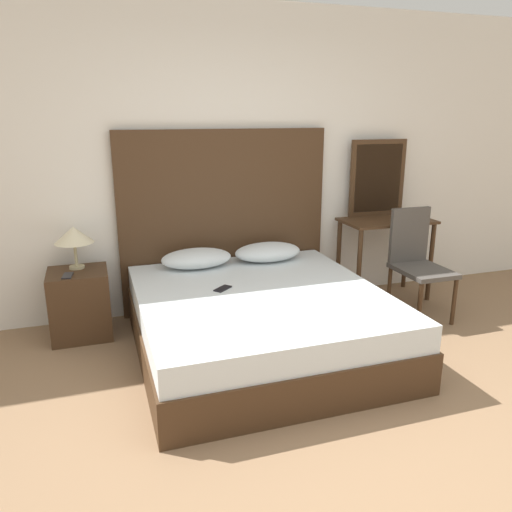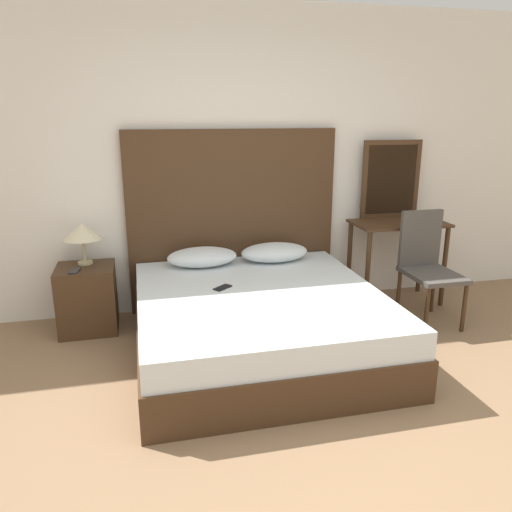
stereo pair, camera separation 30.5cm
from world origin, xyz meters
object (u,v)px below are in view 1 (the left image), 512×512
object	(u,v)px
nightstand	(80,304)
phone_on_nightstand	(68,276)
vanity_desk	(386,235)
phone_on_bed	(223,289)
table_lamp	(74,236)
bed	(260,322)
chair	(417,258)

from	to	relation	value
nightstand	phone_on_nightstand	xyz separation A→B (m)	(-0.07, -0.11, 0.28)
vanity_desk	phone_on_bed	bearing A→B (deg)	-161.72
vanity_desk	table_lamp	bearing A→B (deg)	178.25
table_lamp	phone_on_nightstand	world-z (taller)	table_lamp
bed	nightstand	bearing A→B (deg)	150.91
bed	nightstand	size ratio (longest dim) A/B	3.49
bed	chair	bearing A→B (deg)	9.97
bed	nightstand	world-z (taller)	nightstand
bed	phone_on_nightstand	size ratio (longest dim) A/B	12.36
vanity_desk	chair	bearing A→B (deg)	-84.41
phone_on_bed	phone_on_nightstand	bearing A→B (deg)	156.67
table_lamp	vanity_desk	xyz separation A→B (m)	(2.84, -0.09, -0.19)
phone_on_nightstand	table_lamp	bearing A→B (deg)	71.12
vanity_desk	chair	xyz separation A→B (m)	(0.04, -0.45, -0.11)
nightstand	chair	xyz separation A→B (m)	(2.88, -0.45, 0.25)
phone_on_nightstand	bed	bearing A→B (deg)	-24.24
chair	nightstand	bearing A→B (deg)	171.15
table_lamp	chair	xyz separation A→B (m)	(2.88, -0.54, -0.30)
phone_on_nightstand	phone_on_bed	bearing A→B (deg)	-23.33
bed	phone_on_nightstand	world-z (taller)	phone_on_nightstand
bed	phone_on_bed	distance (m)	0.38
phone_on_bed	bed	bearing A→B (deg)	-28.08
phone_on_bed	nightstand	bearing A→B (deg)	150.67
table_lamp	vanity_desk	distance (m)	2.84
nightstand	bed	bearing A→B (deg)	-29.09
bed	table_lamp	xyz separation A→B (m)	(-1.30, 0.81, 0.59)
phone_on_bed	phone_on_nightstand	world-z (taller)	phone_on_nightstand
chair	phone_on_bed	bearing A→B (deg)	-175.57
phone_on_bed	chair	size ratio (longest dim) A/B	0.17
nightstand	table_lamp	size ratio (longest dim) A/B	1.61
nightstand	vanity_desk	world-z (taller)	vanity_desk
phone_on_bed	nightstand	xyz separation A→B (m)	(-1.05, 0.59, -0.21)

